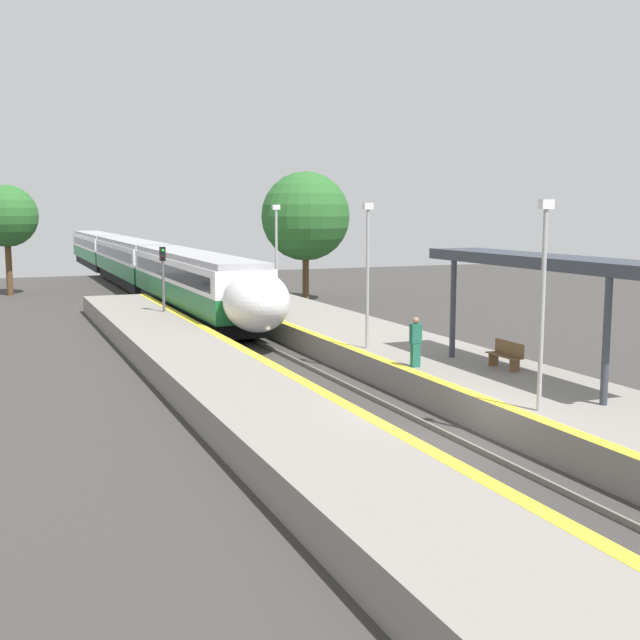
% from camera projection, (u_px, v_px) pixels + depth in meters
% --- Properties ---
extents(ground_plane, '(120.00, 120.00, 0.00)m').
position_uv_depth(ground_plane, '(433.00, 445.00, 20.92)').
color(ground_plane, '#383533').
extents(rail_left, '(0.08, 90.00, 0.15)m').
position_uv_depth(rail_left, '(409.00, 445.00, 20.64)').
color(rail_left, slate).
rests_on(rail_left, ground_plane).
extents(rail_right, '(0.08, 90.00, 0.15)m').
position_uv_depth(rail_right, '(457.00, 439.00, 21.18)').
color(rail_right, slate).
rests_on(rail_right, ground_plane).
extents(train, '(2.92, 66.77, 3.73)m').
position_uv_depth(train, '(134.00, 261.00, 63.17)').
color(train, black).
rests_on(train, ground_plane).
extents(platform_right, '(4.85, 64.00, 0.97)m').
position_uv_depth(platform_right, '(562.00, 412.00, 22.41)').
color(platform_right, gray).
rests_on(platform_right, ground_plane).
extents(platform_left, '(3.72, 64.00, 0.97)m').
position_uv_depth(platform_left, '(306.00, 442.00, 19.51)').
color(platform_left, gray).
rests_on(platform_left, ground_plane).
extents(platform_bench, '(0.44, 1.54, 0.89)m').
position_uv_depth(platform_bench, '(506.00, 354.00, 26.06)').
color(platform_bench, brown).
rests_on(platform_bench, platform_right).
extents(person_waiting, '(0.36, 0.22, 1.66)m').
position_uv_depth(person_waiting, '(416.00, 341.00, 26.26)').
color(person_waiting, '#1E604C').
rests_on(person_waiting, platform_right).
extents(railway_signal, '(0.28, 0.28, 4.25)m').
position_uv_depth(railway_signal, '(163.00, 279.00, 40.54)').
color(railway_signal, '#59595E').
rests_on(railway_signal, ground_plane).
extents(lamppost_near, '(0.36, 0.20, 5.39)m').
position_uv_depth(lamppost_near, '(543.00, 292.00, 20.21)').
color(lamppost_near, '#9E9EA3').
rests_on(lamppost_near, platform_right).
extents(lamppost_mid, '(0.36, 0.20, 5.39)m').
position_uv_depth(lamppost_mid, '(368.00, 266.00, 29.55)').
color(lamppost_mid, '#9E9EA3').
rests_on(lamppost_mid, platform_right).
extents(lamppost_far, '(0.36, 0.20, 5.39)m').
position_uv_depth(lamppost_far, '(276.00, 253.00, 38.89)').
color(lamppost_far, '#9E9EA3').
rests_on(lamppost_far, platform_right).
extents(station_canopy, '(2.02, 10.56, 3.75)m').
position_uv_depth(station_canopy, '(536.00, 264.00, 24.45)').
color(station_canopy, '#333842').
rests_on(station_canopy, platform_right).
extents(background_tree_left, '(4.41, 4.41, 7.89)m').
position_uv_depth(background_tree_left, '(6.00, 216.00, 56.91)').
color(background_tree_left, brown).
rests_on(background_tree_left, ground_plane).
extents(background_tree_right, '(5.94, 5.94, 8.65)m').
position_uv_depth(background_tree_right, '(306.00, 216.00, 53.60)').
color(background_tree_right, brown).
rests_on(background_tree_right, ground_plane).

